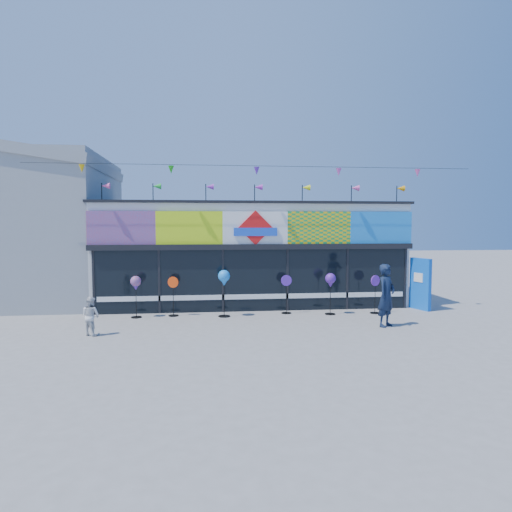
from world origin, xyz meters
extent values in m
plane|color=gray|center=(0.00, 0.00, 0.00)|extent=(80.00, 80.00, 0.00)
cube|color=silver|center=(0.00, 6.00, 2.00)|extent=(12.00, 5.00, 4.00)
cube|color=black|center=(0.00, 3.44, 1.15)|extent=(11.60, 0.12, 2.30)
cube|color=black|center=(0.00, 3.40, 2.40)|extent=(12.00, 0.30, 0.20)
cube|color=white|center=(0.00, 3.41, 0.55)|extent=(11.40, 0.10, 0.18)
cube|color=black|center=(0.00, 6.00, 4.05)|extent=(12.20, 5.20, 0.10)
cube|color=black|center=(-5.80, 3.43, 1.15)|extent=(0.08, 0.14, 2.30)
cube|color=black|center=(-3.50, 3.43, 1.15)|extent=(0.08, 0.14, 2.30)
cube|color=black|center=(-1.20, 3.43, 1.15)|extent=(0.08, 0.14, 2.30)
cube|color=black|center=(1.20, 3.43, 1.15)|extent=(0.08, 0.14, 2.30)
cube|color=black|center=(3.50, 3.43, 1.15)|extent=(0.08, 0.14, 2.30)
cube|color=black|center=(5.80, 3.43, 1.15)|extent=(0.08, 0.14, 2.30)
cube|color=red|center=(-4.80, 3.42, 3.10)|extent=(2.40, 0.08, 1.20)
cube|color=#D7FF15|center=(-2.40, 3.42, 3.10)|extent=(2.40, 0.08, 1.20)
cube|color=white|center=(0.00, 3.42, 3.10)|extent=(2.40, 0.08, 1.20)
cube|color=yellow|center=(2.40, 3.42, 3.10)|extent=(2.40, 0.08, 1.20)
cube|color=#1A81DE|center=(4.80, 3.42, 3.10)|extent=(2.40, 0.08, 1.20)
cube|color=red|center=(0.00, 3.36, 3.10)|extent=(1.27, 0.06, 1.27)
cube|color=blue|center=(0.00, 3.34, 2.95)|extent=(1.60, 0.05, 0.30)
cube|color=yellow|center=(-4.03, 3.48, 0.91)|extent=(0.78, 0.03, 0.78)
cube|color=purple|center=(-2.69, 3.48, 1.19)|extent=(0.92, 0.03, 0.92)
cube|color=red|center=(-1.34, 3.48, 1.43)|extent=(0.78, 0.03, 0.78)
cube|color=red|center=(0.00, 3.48, 1.07)|extent=(0.92, 0.03, 0.92)
cube|color=#179717|center=(1.34, 3.48, 1.29)|extent=(0.78, 0.03, 0.78)
cube|color=blue|center=(2.69, 3.48, 1.53)|extent=(0.92, 0.03, 0.92)
cube|color=orange|center=(4.03, 3.48, 0.99)|extent=(0.78, 0.03, 0.78)
cylinder|color=black|center=(-5.50, 3.65, 4.35)|extent=(0.03, 0.03, 0.70)
cone|color=#FB53A0|center=(-5.36, 3.65, 4.60)|extent=(0.30, 0.22, 0.22)
cylinder|color=black|center=(-3.70, 3.65, 4.35)|extent=(0.03, 0.03, 0.70)
cone|color=green|center=(-3.56, 3.65, 4.60)|extent=(0.30, 0.22, 0.22)
cylinder|color=black|center=(-1.80, 3.65, 4.35)|extent=(0.03, 0.03, 0.70)
cone|color=purple|center=(-1.66, 3.65, 4.60)|extent=(0.30, 0.22, 0.22)
cylinder|color=black|center=(0.00, 3.65, 4.35)|extent=(0.03, 0.03, 0.70)
cone|color=purple|center=(0.14, 3.65, 4.60)|extent=(0.30, 0.22, 0.22)
cylinder|color=black|center=(1.80, 3.65, 4.35)|extent=(0.03, 0.03, 0.70)
cone|color=#DEEB13|center=(1.94, 3.65, 4.60)|extent=(0.30, 0.22, 0.22)
cylinder|color=black|center=(3.70, 3.65, 4.35)|extent=(0.03, 0.03, 0.70)
cone|color=#E34BA3|center=(3.84, 3.65, 4.60)|extent=(0.30, 0.22, 0.22)
cylinder|color=black|center=(5.50, 3.65, 4.35)|extent=(0.03, 0.03, 0.70)
cone|color=orange|center=(5.64, 3.65, 4.60)|extent=(0.30, 0.22, 0.22)
cylinder|color=black|center=(0.00, 3.00, 5.30)|extent=(16.00, 0.01, 0.01)
cone|color=yellow|center=(-6.00, 3.00, 5.12)|extent=(0.20, 0.20, 0.28)
cone|color=green|center=(-3.00, 3.00, 5.12)|extent=(0.20, 0.20, 0.28)
cone|color=#6026B5|center=(0.00, 3.00, 5.12)|extent=(0.20, 0.20, 0.28)
cone|color=#D346B4|center=(3.00, 3.00, 5.12)|extent=(0.20, 0.20, 0.28)
cone|color=#E34BA3|center=(6.00, 3.00, 5.12)|extent=(0.20, 0.20, 0.28)
cube|color=#919496|center=(-10.00, 7.00, 3.00)|extent=(8.00, 7.00, 6.00)
cube|color=#919496|center=(-10.00, 7.00, 6.10)|extent=(8.18, 7.20, 1.54)
cube|color=blue|center=(6.25, 3.05, 0.98)|extent=(0.44, 0.97, 1.95)
cube|color=white|center=(6.17, 3.05, 1.22)|extent=(0.17, 0.43, 0.34)
cylinder|color=black|center=(-4.23, 2.71, 0.01)|extent=(0.37, 0.37, 0.03)
cylinder|color=black|center=(-4.23, 2.71, 0.62)|extent=(0.02, 0.02, 1.19)
sphere|color=#5924AA|center=(-4.23, 2.71, 1.27)|extent=(0.37, 0.37, 0.37)
cone|color=#5924AA|center=(-4.23, 2.71, 1.04)|extent=(0.18, 0.18, 0.17)
cylinder|color=black|center=(-2.97, 2.83, 0.01)|extent=(0.36, 0.36, 0.03)
cylinder|color=black|center=(-2.97, 2.83, 0.60)|extent=(0.02, 0.02, 1.16)
cylinder|color=#EF3F0C|center=(-2.97, 2.83, 1.20)|extent=(0.38, 0.16, 0.39)
cylinder|color=black|center=(-1.20, 2.52, 0.02)|extent=(0.42, 0.42, 0.03)
cylinder|color=black|center=(-1.20, 2.52, 0.71)|extent=(0.02, 0.02, 1.35)
sphere|color=#1C83EE|center=(-1.20, 2.52, 1.43)|extent=(0.42, 0.42, 0.42)
cone|color=#1C83EE|center=(-1.20, 2.52, 1.17)|extent=(0.21, 0.21, 0.19)
cylinder|color=black|center=(1.07, 2.85, 0.01)|extent=(0.36, 0.36, 0.03)
cylinder|color=black|center=(1.07, 2.85, 0.61)|extent=(0.02, 0.02, 1.16)
cylinder|color=#6528BE|center=(1.07, 2.85, 1.20)|extent=(0.39, 0.07, 0.39)
cylinder|color=black|center=(2.60, 2.50, 0.01)|extent=(0.38, 0.38, 0.03)
cylinder|color=black|center=(2.60, 2.50, 0.64)|extent=(0.02, 0.02, 1.22)
sphere|color=#5723A3|center=(2.60, 2.50, 1.30)|extent=(0.38, 0.38, 0.38)
cone|color=#5723A3|center=(2.60, 2.50, 1.06)|extent=(0.19, 0.19, 0.17)
cylinder|color=black|center=(4.26, 2.50, 0.01)|extent=(0.36, 0.36, 0.03)
cylinder|color=black|center=(4.26, 2.50, 0.60)|extent=(0.02, 0.02, 1.15)
cylinder|color=purple|center=(4.26, 2.50, 1.20)|extent=(0.38, 0.18, 0.39)
imported|color=#111C36|center=(3.83, 0.42, 0.99)|extent=(0.86, 0.82, 1.98)
imported|color=silver|center=(-5.17, 0.28, 0.57)|extent=(0.64, 0.56, 1.14)
camera|label=1|loc=(-1.87, -13.26, 3.23)|focal=32.00mm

